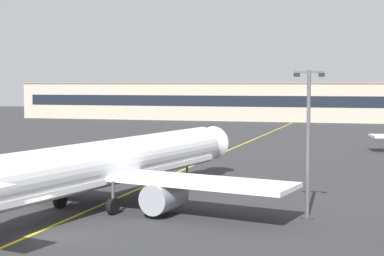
% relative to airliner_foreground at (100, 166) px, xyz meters
% --- Properties ---
extents(ground_plane, '(400.00, 400.00, 0.00)m').
position_rel_airliner_foreground_xyz_m(ground_plane, '(0.52, -9.40, -3.37)').
color(ground_plane, '#2D2D30').
extents(taxiway_centreline, '(7.79, 179.86, 0.01)m').
position_rel_airliner_foreground_xyz_m(taxiway_centreline, '(0.52, 20.60, -3.37)').
color(taxiway_centreline, yellow).
rests_on(taxiway_centreline, ground).
extents(airliner_foreground, '(32.24, 41.03, 11.65)m').
position_rel_airliner_foreground_xyz_m(airliner_foreground, '(0.00, 0.00, 0.00)').
color(airliner_foreground, white).
rests_on(airliner_foreground, ground).
extents(apron_lamp_post, '(2.24, 0.90, 11.02)m').
position_rel_airliner_foreground_xyz_m(apron_lamp_post, '(16.56, 0.22, 2.43)').
color(apron_lamp_post, '#515156').
rests_on(apron_lamp_post, ground).
extents(terminal_building, '(139.04, 12.40, 10.27)m').
position_rel_airliner_foreground_xyz_m(terminal_building, '(-3.07, 118.79, 1.77)').
color(terminal_building, '#B2A893').
rests_on(terminal_building, ground).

